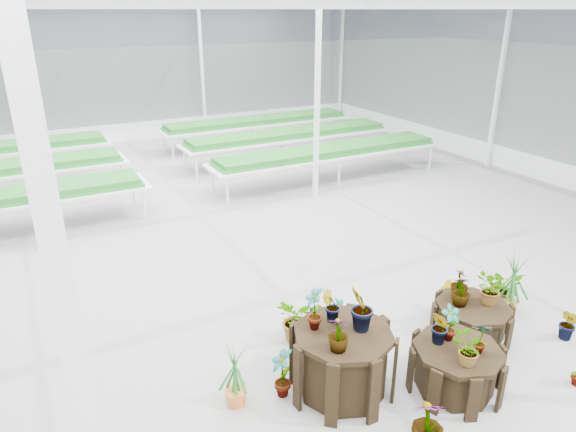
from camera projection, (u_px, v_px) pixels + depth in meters
name	position (u px, v px, depth m)	size (l,w,h in m)	color
ground_plane	(280.00, 308.00, 7.77)	(24.00, 24.00, 0.00)	gray
greenhouse_shell	(279.00, 165.00, 6.93)	(18.00, 24.00, 4.50)	white
steel_frame	(279.00, 165.00, 6.93)	(18.00, 24.00, 4.50)	silver
nursery_benches	(155.00, 164.00, 13.51)	(16.00, 7.00, 0.84)	silver
plinth_tall	(342.00, 362.00, 5.94)	(1.20, 1.20, 0.82)	black
plinth_mid	(456.00, 369.00, 6.02)	(1.07, 1.07, 0.57)	black
plinth_low	(471.00, 320.00, 7.04)	(1.05, 1.05, 0.47)	black
nursery_plants	(410.00, 317.00, 6.61)	(4.93, 2.81, 1.40)	#1F5D20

